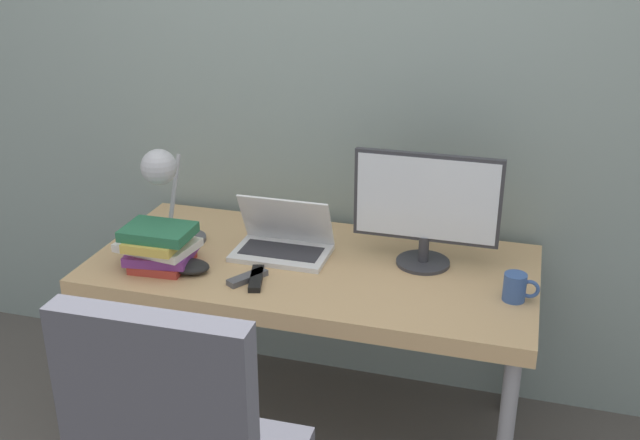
# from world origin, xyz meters

# --- Properties ---
(wall_back) EXTENTS (8.00, 0.05, 2.60)m
(wall_back) POSITION_xyz_m (0.00, 0.81, 1.30)
(wall_back) COLOR gray
(wall_back) RESTS_ON ground_plane
(desk) EXTENTS (1.54, 0.74, 0.70)m
(desk) POSITION_xyz_m (0.00, 0.37, 0.64)
(desk) COLOR tan
(desk) RESTS_ON ground_plane
(laptop) EXTENTS (0.34, 0.22, 0.21)m
(laptop) POSITION_xyz_m (-0.12, 0.41, 0.75)
(laptop) COLOR silver
(laptop) RESTS_ON desk
(monitor) EXTENTS (0.50, 0.19, 0.40)m
(monitor) POSITION_xyz_m (0.37, 0.47, 0.92)
(monitor) COLOR #333338
(monitor) RESTS_ON desk
(desk_lamp) EXTENTS (0.16, 0.29, 0.40)m
(desk_lamp) POSITION_xyz_m (-0.51, 0.29, 0.98)
(desk_lamp) COLOR #4C4C51
(desk_lamp) RESTS_ON desk
(book_stack) EXTENTS (0.28, 0.24, 0.16)m
(book_stack) POSITION_xyz_m (-0.50, 0.19, 0.78)
(book_stack) COLOR #B2382D
(book_stack) RESTS_ON desk
(tv_remote) EXTENTS (0.08, 0.17, 0.02)m
(tv_remote) POSITION_xyz_m (-0.14, 0.18, 0.71)
(tv_remote) COLOR black
(tv_remote) RESTS_ON desk
(media_remote) EXTENTS (0.11, 0.15, 0.02)m
(media_remote) POSITION_xyz_m (-0.17, 0.18, 0.71)
(media_remote) COLOR #4C4C51
(media_remote) RESTS_ON desk
(mug) EXTENTS (0.11, 0.07, 0.09)m
(mug) POSITION_xyz_m (0.69, 0.29, 0.75)
(mug) COLOR #385693
(mug) RESTS_ON desk
(game_controller) EXTENTS (0.14, 0.10, 0.04)m
(game_controller) POSITION_xyz_m (-0.38, 0.18, 0.72)
(game_controller) COLOR black
(game_controller) RESTS_ON desk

